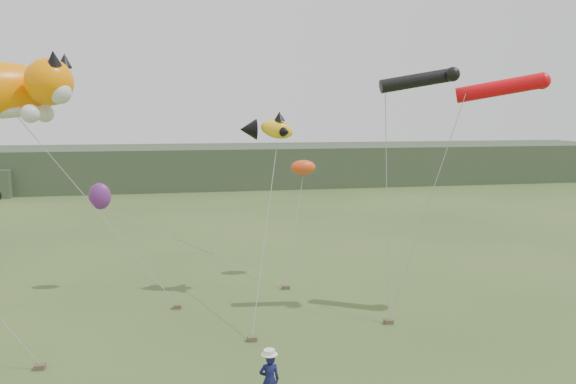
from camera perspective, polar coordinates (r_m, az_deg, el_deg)
The scene contains 7 objects.
headland at distance 59.03m, azimuth -11.21°, elevation 2.51°, with size 90.00×13.00×4.00m.
festival_attendant at distance 14.99m, azimuth -1.90°, elevation -18.57°, with size 0.53×0.35×1.44m, color #111341.
sandbag_anchors at distance 20.63m, azimuth -5.25°, elevation -12.89°, with size 11.63×6.31×0.15m.
cat_kite at distance 22.83m, azimuth -26.25°, elevation 9.33°, with size 5.94×4.34×2.53m.
fish_kite at distance 22.90m, azimuth -2.20°, elevation 6.44°, with size 2.23×1.49×1.22m.
tube_kites at distance 21.83m, azimuth 18.30°, elevation 10.40°, with size 5.99×2.06×1.30m.
misc_kites at distance 24.67m, azimuth -9.27°, elevation 0.96°, with size 9.85×1.13×1.90m.
Camera 1 is at (-2.73, -14.08, 7.43)m, focal length 35.00 mm.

